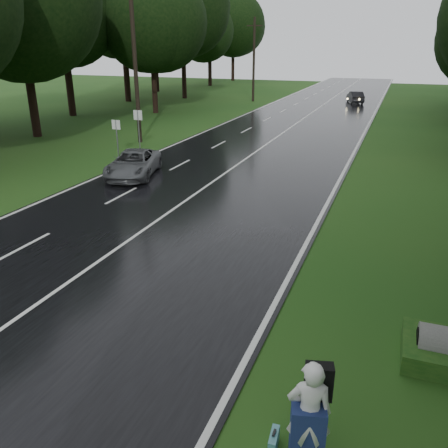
# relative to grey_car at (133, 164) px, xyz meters

# --- Properties ---
(ground) EXTENTS (160.00, 160.00, 0.00)m
(ground) POSITION_rel_grey_car_xyz_m (4.20, -11.08, -0.68)
(ground) COLOR #234A16
(ground) RESTS_ON ground
(road) EXTENTS (12.00, 140.00, 0.04)m
(road) POSITION_rel_grey_car_xyz_m (4.20, 8.92, -0.66)
(road) COLOR black
(road) RESTS_ON ground
(lane_center) EXTENTS (0.12, 140.00, 0.01)m
(lane_center) POSITION_rel_grey_car_xyz_m (4.20, 8.92, -0.64)
(lane_center) COLOR silver
(lane_center) RESTS_ON road
(grey_car) EXTENTS (3.32, 5.02, 1.28)m
(grey_car) POSITION_rel_grey_car_xyz_m (0.00, 0.00, 0.00)
(grey_car) COLOR #505356
(grey_car) RESTS_ON road
(far_car) EXTENTS (2.43, 4.13, 1.29)m
(far_car) POSITION_rel_grey_car_xyz_m (7.28, 36.59, 0.00)
(far_car) COLOR black
(far_car) RESTS_ON road
(hitchhiker) EXTENTS (0.80, 0.76, 1.95)m
(hitchhiker) POSITION_rel_grey_car_xyz_m (11.71, -14.10, 0.22)
(hitchhiker) COLOR silver
(hitchhiker) RESTS_ON ground
(suitcase) EXTENTS (0.16, 0.46, 0.32)m
(suitcase) POSITION_rel_grey_car_xyz_m (11.16, -14.08, -0.52)
(suitcase) COLOR teal
(suitcase) RESTS_ON ground
(utility_pole_mid) EXTENTS (1.80, 0.28, 10.12)m
(utility_pole_mid) POSITION_rel_grey_car_xyz_m (-4.30, 7.97, -0.68)
(utility_pole_mid) COLOR black
(utility_pole_mid) RESTS_ON ground
(utility_pole_far) EXTENTS (1.80, 0.28, 9.23)m
(utility_pole_far) POSITION_rel_grey_car_xyz_m (-4.30, 34.26, -0.68)
(utility_pole_far) COLOR black
(utility_pole_far) RESTS_ON ground
(road_sign_a) EXTENTS (0.54, 0.10, 2.26)m
(road_sign_a) POSITION_rel_grey_car_xyz_m (-3.00, 3.23, -0.68)
(road_sign_a) COLOR white
(road_sign_a) RESTS_ON ground
(road_sign_b) EXTENTS (0.60, 0.10, 2.51)m
(road_sign_b) POSITION_rel_grey_car_xyz_m (-3.00, 5.73, -0.68)
(road_sign_b) COLOR white
(road_sign_b) RESTS_ON ground
(tree_left_d) EXTENTS (9.94, 9.94, 15.53)m
(tree_left_d) POSITION_rel_grey_car_xyz_m (-12.49, 7.14, -0.68)
(tree_left_d) COLOR black
(tree_left_d) RESTS_ON ground
(tree_left_e) EXTENTS (9.30, 9.30, 14.53)m
(tree_left_e) POSITION_rel_grey_car_xyz_m (-10.35, 21.32, -0.68)
(tree_left_e) COLOR black
(tree_left_e) RESTS_ON ground
(tree_left_f) EXTENTS (11.60, 11.60, 18.12)m
(tree_left_f) POSITION_rel_grey_car_xyz_m (-13.37, 34.44, -0.68)
(tree_left_f) COLOR black
(tree_left_f) RESTS_ON ground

